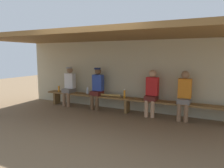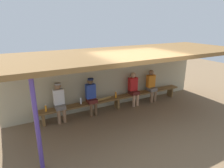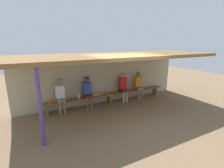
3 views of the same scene
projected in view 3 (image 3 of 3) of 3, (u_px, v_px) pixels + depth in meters
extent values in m
plane|color=brown|center=(127.00, 116.00, 6.59)|extent=(24.00, 24.00, 0.00)
cube|color=#B7AD8C|center=(105.00, 78.00, 8.04)|extent=(8.00, 0.20, 2.20)
cube|color=brown|center=(119.00, 56.00, 6.64)|extent=(8.00, 2.80, 0.12)
cylinder|color=#4C388C|center=(41.00, 108.00, 4.44)|extent=(0.10, 0.10, 2.20)
cube|color=brown|center=(109.00, 94.00, 7.81)|extent=(6.00, 0.36, 0.05)
cube|color=brown|center=(47.00, 110.00, 6.62)|extent=(0.08, 0.29, 0.41)
cube|color=brown|center=(109.00, 99.00, 7.87)|extent=(0.08, 0.29, 0.41)
cube|color=brown|center=(155.00, 91.00, 9.12)|extent=(0.08, 0.29, 0.41)
cube|color=slate|center=(139.00, 88.00, 8.53)|extent=(0.32, 0.40, 0.14)
cylinder|color=#8C6647|center=(139.00, 95.00, 8.42)|extent=(0.11, 0.11, 0.48)
cylinder|color=#8C6647|center=(142.00, 94.00, 8.50)|extent=(0.11, 0.11, 0.48)
cube|color=orange|center=(138.00, 81.00, 8.51)|extent=(0.34, 0.20, 0.52)
sphere|color=#8C6647|center=(138.00, 74.00, 8.42)|extent=(0.21, 0.21, 0.21)
cube|color=slate|center=(61.00, 100.00, 6.78)|extent=(0.32, 0.40, 0.14)
cylinder|color=#8C6647|center=(60.00, 108.00, 6.67)|extent=(0.11, 0.11, 0.48)
cylinder|color=#8C6647|center=(65.00, 108.00, 6.75)|extent=(0.11, 0.11, 0.48)
cube|color=white|center=(60.00, 92.00, 6.77)|extent=(0.34, 0.20, 0.52)
sphere|color=#8C6647|center=(59.00, 83.00, 6.68)|extent=(0.21, 0.21, 0.21)
cylinder|color=gray|center=(59.00, 81.00, 6.62)|extent=(0.21, 0.21, 0.05)
cube|color=#591E19|center=(88.00, 96.00, 7.30)|extent=(0.32, 0.40, 0.14)
cylinder|color=brown|center=(87.00, 104.00, 7.19)|extent=(0.11, 0.11, 0.48)
cylinder|color=brown|center=(91.00, 103.00, 7.27)|extent=(0.11, 0.11, 0.48)
cube|color=#2D47A5|center=(87.00, 88.00, 7.28)|extent=(0.34, 0.20, 0.52)
sphere|color=brown|center=(87.00, 80.00, 7.19)|extent=(0.21, 0.21, 0.21)
cylinder|color=#19234C|center=(87.00, 78.00, 7.14)|extent=(0.21, 0.21, 0.05)
cube|color=#591E19|center=(123.00, 90.00, 8.12)|extent=(0.32, 0.40, 0.14)
cylinder|color=tan|center=(124.00, 97.00, 8.01)|extent=(0.11, 0.11, 0.48)
cylinder|color=tan|center=(127.00, 97.00, 8.09)|extent=(0.11, 0.11, 0.48)
cube|color=red|center=(123.00, 83.00, 8.11)|extent=(0.34, 0.20, 0.52)
sphere|color=tan|center=(123.00, 76.00, 8.02)|extent=(0.21, 0.21, 0.21)
cylinder|color=orange|center=(49.00, 101.00, 6.57)|extent=(0.06, 0.06, 0.21)
cylinder|color=white|center=(49.00, 98.00, 6.54)|extent=(0.04, 0.04, 0.02)
cylinder|color=silver|center=(79.00, 96.00, 7.14)|extent=(0.07, 0.07, 0.21)
cylinder|color=white|center=(79.00, 93.00, 7.12)|extent=(0.05, 0.05, 0.02)
cylinder|color=orange|center=(108.00, 92.00, 7.71)|extent=(0.06, 0.06, 0.24)
cylinder|color=white|center=(108.00, 89.00, 7.68)|extent=(0.04, 0.04, 0.02)
cylinder|color=tan|center=(95.00, 95.00, 7.49)|extent=(0.89, 0.19, 0.07)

